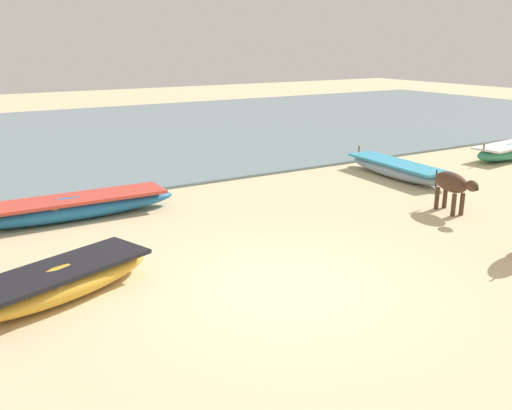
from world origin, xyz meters
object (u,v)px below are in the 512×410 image
object	(u,v)px
fishing_boat_0	(69,208)
fishing_boat_3	(397,169)
cow_second_adult_dark	(452,184)
fishing_boat_6	(60,281)
fishing_boat_4	(509,151)

from	to	relation	value
fishing_boat_0	fishing_boat_3	distance (m)	9.26
fishing_boat_0	cow_second_adult_dark	bearing A→B (deg)	152.69
fishing_boat_3	fishing_boat_6	world-z (taller)	fishing_boat_6
cow_second_adult_dark	fishing_boat_6	bearing A→B (deg)	-78.28
fishing_boat_3	fishing_boat_4	world-z (taller)	fishing_boat_4
fishing_boat_3	fishing_boat_6	distance (m)	10.76
cow_second_adult_dark	fishing_boat_4	bearing A→B (deg)	127.71
fishing_boat_4	fishing_boat_3	bearing A→B (deg)	-6.62
fishing_boat_4	fishing_boat_6	size ratio (longest dim) A/B	1.08
fishing_boat_6	fishing_boat_3	bearing A→B (deg)	177.06
fishing_boat_0	fishing_boat_4	bearing A→B (deg)	177.07
fishing_boat_3	fishing_boat_0	bearing A→B (deg)	87.91
fishing_boat_3	fishing_boat_4	distance (m)	5.28
fishing_boat_0	fishing_boat_6	bearing A→B (deg)	75.38
fishing_boat_3	fishing_boat_4	xyz separation A→B (m)	(5.28, -0.02, 0.02)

